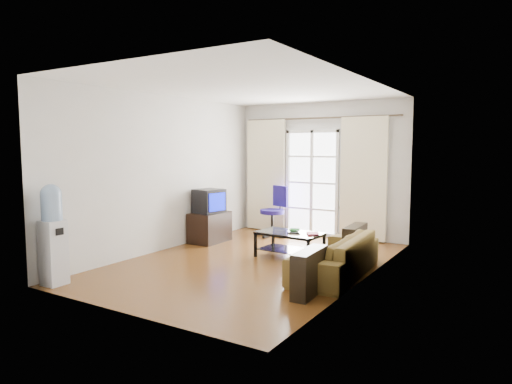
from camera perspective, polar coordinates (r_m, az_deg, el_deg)
floor at (r=7.26m, az=-0.51°, el=-8.77°), size 5.20×5.20×0.00m
ceiling at (r=7.09m, az=-0.53°, el=12.89°), size 5.20×5.20×0.00m
wall_back at (r=9.35m, az=8.00°, el=2.80°), size 3.60×0.02×2.70m
wall_front at (r=5.04m, az=-16.42°, el=0.20°), size 3.60×0.02×2.70m
wall_left at (r=8.14m, az=-11.32°, el=2.33°), size 0.02×5.20×2.70m
wall_right at (r=6.28m, az=13.54°, el=1.31°), size 0.02×5.20×2.70m
french_door at (r=9.37m, az=7.00°, el=1.14°), size 1.16×0.06×2.15m
curtain_rod at (r=9.26m, az=7.83°, el=9.15°), size 3.30×0.04×0.04m
curtain_left at (r=9.79m, az=1.25°, el=2.10°), size 0.90×0.07×2.35m
curtain_right at (r=8.90m, az=13.28°, el=1.60°), size 0.90×0.07×2.35m
radiator at (r=9.07m, az=12.29°, el=-3.84°), size 0.64×0.12×0.64m
sofa at (r=6.60m, az=9.88°, el=-7.79°), size 2.03×0.98×0.57m
coffee_table at (r=7.50m, az=4.21°, el=-6.16°), size 1.08×0.66×0.42m
bowl at (r=7.50m, az=4.82°, el=-4.82°), size 0.24×0.24×0.05m
book at (r=7.32m, az=6.39°, el=-5.19°), size 0.40×0.41×0.02m
remote at (r=7.36m, az=4.71°, el=-5.12°), size 0.19×0.10×0.02m
tv_stand at (r=8.76m, az=-5.81°, el=-4.39°), size 0.52×0.78×0.57m
crt_tv at (r=8.66m, az=-5.98°, el=-1.12°), size 0.56×0.57×0.45m
task_chair at (r=9.28m, az=2.20°, el=-3.69°), size 0.88×0.88×1.02m
water_cooler at (r=6.54m, az=-24.07°, el=-4.64°), size 0.29×0.28×1.33m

